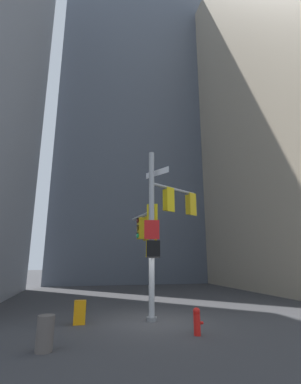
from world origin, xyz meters
TOP-DOWN VIEW (x-y plane):
  - ground at (0.00, 0.00)m, footprint 120.00×120.00m
  - building_mid_block at (2.32, 24.58)m, footprint 17.34×17.34m
  - signal_pole_assembly at (0.41, 0.47)m, footprint 3.08×2.99m
  - fire_hydrant at (0.94, -2.40)m, footprint 0.33×0.23m
  - newspaper_box at (-2.80, 0.11)m, footprint 0.45×0.36m
  - trash_bin at (-3.67, -2.96)m, footprint 0.45×0.45m

SIDE VIEW (x-z plane):
  - ground at x=0.00m, z-range 0.00..0.00m
  - newspaper_box at x=-2.80m, z-range 0.00..0.85m
  - fire_hydrant at x=0.94m, z-range 0.02..0.87m
  - trash_bin at x=-3.67m, z-range 0.00..0.91m
  - signal_pole_assembly at x=0.41m, z-range 0.42..7.56m
  - building_mid_block at x=2.32m, z-range 0.00..39.64m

